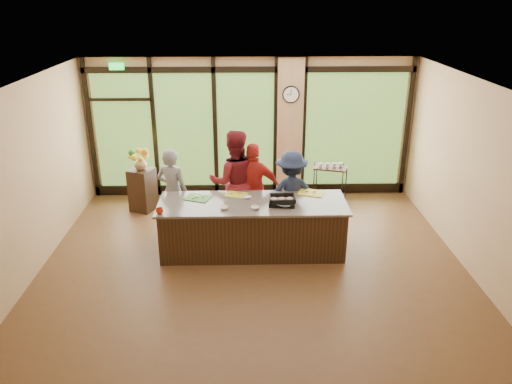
{
  "coord_description": "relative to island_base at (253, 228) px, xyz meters",
  "views": [
    {
      "loc": [
        -0.13,
        -7.46,
        4.25
      ],
      "look_at": [
        0.06,
        0.4,
        1.07
      ],
      "focal_mm": 35.0,
      "sensor_mm": 36.0,
      "label": 1
    }
  ],
  "objects": [
    {
      "name": "red_ramekin",
      "position": [
        -1.5,
        -0.43,
        0.53
      ],
      "size": [
        0.16,
        0.16,
        0.1
      ],
      "primitive_type": "imported",
      "rotation": [
        0.0,
        0.0,
        -0.34
      ],
      "color": "#AD2611",
      "rests_on": "countertop"
    },
    {
      "name": "floor",
      "position": [
        0.0,
        -0.3,
        -0.44
      ],
      "size": [
        7.0,
        7.0,
        0.0
      ],
      "primitive_type": "plane",
      "color": "brown",
      "rests_on": "ground"
    },
    {
      "name": "cutting_board_right",
      "position": [
        1.05,
        0.39,
        0.49
      ],
      "size": [
        0.53,
        0.46,
        0.01
      ],
      "primitive_type": "cube",
      "rotation": [
        0.0,
        0.0,
        -0.34
      ],
      "color": "gold",
      "rests_on": "countertop"
    },
    {
      "name": "prep_bowl_mid",
      "position": [
        0.04,
        -0.27,
        0.5
      ],
      "size": [
        0.17,
        0.17,
        0.05
      ],
      "primitive_type": "imported",
      "rotation": [
        0.0,
        0.0,
        0.17
      ],
      "color": "white",
      "rests_on": "countertop"
    },
    {
      "name": "ceiling",
      "position": [
        0.0,
        -0.3,
        2.56
      ],
      "size": [
        7.0,
        7.0,
        0.0
      ],
      "primitive_type": "plane",
      "rotation": [
        3.14,
        0.0,
        0.0
      ],
      "color": "white",
      "rests_on": "back_wall"
    },
    {
      "name": "bar_cart",
      "position": [
        1.67,
        2.03,
        0.11
      ],
      "size": [
        0.76,
        0.56,
        0.92
      ],
      "rotation": [
        0.0,
        0.0,
        -0.28
      ],
      "color": "black",
      "rests_on": "floor"
    },
    {
      "name": "roasting_pan",
      "position": [
        0.49,
        -0.1,
        0.52
      ],
      "size": [
        0.46,
        0.38,
        0.08
      ],
      "primitive_type": "cube",
      "rotation": [
        0.0,
        0.0,
        -0.11
      ],
      "color": "black",
      "rests_on": "countertop"
    },
    {
      "name": "island_base",
      "position": [
        0.0,
        0.0,
        0.0
      ],
      "size": [
        3.1,
        1.0,
        0.88
      ],
      "primitive_type": "cube",
      "color": "black",
      "rests_on": "floor"
    },
    {
      "name": "window_wall",
      "position": [
        0.16,
        2.65,
        0.95
      ],
      "size": [
        6.9,
        0.12,
        3.0
      ],
      "color": "tan",
      "rests_on": "floor"
    },
    {
      "name": "cutting_board_left",
      "position": [
        -0.94,
        0.2,
        0.49
      ],
      "size": [
        0.51,
        0.45,
        0.01
      ],
      "primitive_type": "cube",
      "rotation": [
        0.0,
        0.0,
        -0.38
      ],
      "color": "#377D2D",
      "rests_on": "countertop"
    },
    {
      "name": "cook_midleft",
      "position": [
        -0.32,
        0.85,
        0.54
      ],
      "size": [
        1.01,
        0.83,
        1.95
      ],
      "primitive_type": "imported",
      "rotation": [
        0.0,
        0.0,
        3.24
      ],
      "color": "maroon",
      "rests_on": "floor"
    },
    {
      "name": "cook_midright",
      "position": [
        0.04,
        0.79,
        0.42
      ],
      "size": [
        1.04,
        0.5,
        1.72
      ],
      "primitive_type": "imported",
      "rotation": [
        0.0,
        0.0,
        3.06
      ],
      "color": "red",
      "rests_on": "floor"
    },
    {
      "name": "cook_left",
      "position": [
        -1.45,
        0.75,
        0.39
      ],
      "size": [
        0.71,
        0.59,
        1.65
      ],
      "primitive_type": "imported",
      "rotation": [
        0.0,
        0.0,
        2.77
      ],
      "color": "slate",
      "rests_on": "floor"
    },
    {
      "name": "flower_stand",
      "position": [
        -2.23,
        1.84,
        0.0
      ],
      "size": [
        0.58,
        0.58,
        0.89
      ],
      "primitive_type": "cube",
      "rotation": [
        0.0,
        0.0,
        -0.42
      ],
      "color": "black",
      "rests_on": "floor"
    },
    {
      "name": "prep_bowl_far",
      "position": [
        -0.09,
        0.19,
        0.5
      ],
      "size": [
        0.15,
        0.15,
        0.03
      ],
      "primitive_type": "imported",
      "rotation": [
        0.0,
        0.0,
        -0.13
      ],
      "color": "white",
      "rests_on": "countertop"
    },
    {
      "name": "back_wall",
      "position": [
        0.0,
        2.7,
        1.06
      ],
      "size": [
        7.0,
        0.0,
        7.0
      ],
      "primitive_type": "plane",
      "rotation": [
        1.57,
        0.0,
        0.0
      ],
      "color": "tan",
      "rests_on": "floor"
    },
    {
      "name": "cutting_board_center",
      "position": [
        -0.28,
        0.34,
        0.49
      ],
      "size": [
        0.44,
        0.38,
        0.01
      ],
      "primitive_type": "cube",
      "rotation": [
        0.0,
        0.0,
        -0.33
      ],
      "color": "gold",
      "rests_on": "countertop"
    },
    {
      "name": "wall_clock",
      "position": [
        0.85,
        2.57,
        1.81
      ],
      "size": [
        0.36,
        0.04,
        0.36
      ],
      "color": "black",
      "rests_on": "window_wall"
    },
    {
      "name": "cook_right",
      "position": [
        0.72,
        0.67,
        0.36
      ],
      "size": [
        1.1,
        0.72,
        1.6
      ],
      "primitive_type": "imported",
      "rotation": [
        0.0,
        0.0,
        3.27
      ],
      "color": "#1C243E",
      "rests_on": "floor"
    },
    {
      "name": "right_wall",
      "position": [
        3.5,
        -0.3,
        1.06
      ],
      "size": [
        0.0,
        6.0,
        6.0
      ],
      "primitive_type": "plane",
      "rotation": [
        1.57,
        0.0,
        -1.57
      ],
      "color": "tan",
      "rests_on": "floor"
    },
    {
      "name": "mixing_bowl",
      "position": [
        0.53,
        -0.17,
        0.52
      ],
      "size": [
        0.38,
        0.38,
        0.07
      ],
      "primitive_type": "imported",
      "rotation": [
        0.0,
        0.0,
        -0.33
      ],
      "color": "silver",
      "rests_on": "countertop"
    },
    {
      "name": "left_wall",
      "position": [
        -3.5,
        -0.3,
        1.06
      ],
      "size": [
        0.0,
        6.0,
        6.0
      ],
      "primitive_type": "plane",
      "rotation": [
        1.57,
        0.0,
        1.57
      ],
      "color": "tan",
      "rests_on": "floor"
    },
    {
      "name": "prep_bowl_near",
      "position": [
        -0.47,
        -0.27,
        0.5
      ],
      "size": [
        0.18,
        0.18,
        0.04
      ],
      "primitive_type": "imported",
      "rotation": [
        0.0,
        0.0,
        -0.35
      ],
      "color": "white",
      "rests_on": "countertop"
    },
    {
      "name": "countertop",
      "position": [
        0.0,
        0.0,
        0.46
      ],
      "size": [
        3.2,
        1.1,
        0.04
      ],
      "primitive_type": "cube",
      "color": "#6F645B",
      "rests_on": "island_base"
    },
    {
      "name": "flower_vase",
      "position": [
        -2.23,
        1.84,
        0.58
      ],
      "size": [
        0.33,
        0.33,
        0.28
      ],
      "primitive_type": "imported",
      "rotation": [
        0.0,
        0.0,
        -0.31
      ],
      "color": "#8F754E",
      "rests_on": "flower_stand"
    }
  ]
}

